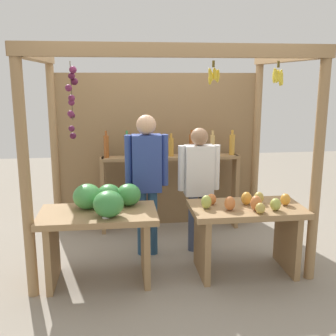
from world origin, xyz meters
name	(u,v)px	position (x,y,z in m)	size (l,w,h in m)	color
ground_plane	(166,249)	(0.00, 0.00, 0.00)	(12.00, 12.00, 0.00)	gray
market_stall	(162,133)	(0.00, 0.39, 1.34)	(2.84, 1.87, 2.28)	#99754C
fruit_counter_left	(102,217)	(-0.71, -0.63, 0.65)	(1.14, 0.69, 0.97)	#99754C
fruit_counter_right	(246,223)	(0.75, -0.67, 0.54)	(1.14, 0.64, 0.87)	#99754C
bottle_shelf_unit	(170,171)	(0.14, 0.66, 0.80)	(1.82, 0.22, 1.34)	#99754C
vendor_man	(147,173)	(-0.23, -0.10, 0.96)	(0.48, 0.22, 1.60)	navy
vendor_woman	(199,180)	(0.37, -0.06, 0.86)	(0.48, 0.20, 1.45)	#3E4968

